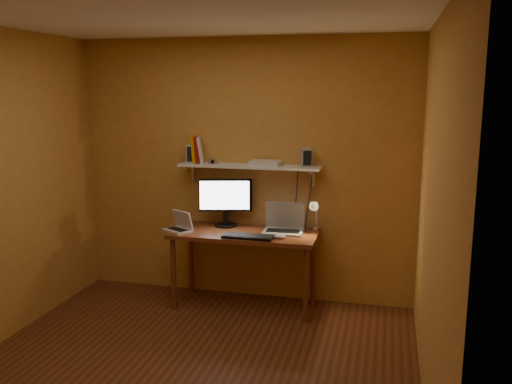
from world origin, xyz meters
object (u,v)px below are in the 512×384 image
(keyboard, at_px, (248,237))
(laptop, at_px, (284,224))
(wall_shelf, at_px, (249,166))
(monitor, at_px, (225,200))
(desk, at_px, (244,241))
(netbook, at_px, (180,225))
(router, at_px, (266,163))
(mouse, at_px, (280,236))
(speaker_left, at_px, (191,154))
(shelf_camera, at_px, (212,161))
(speaker_right, at_px, (306,157))
(desk_lamp, at_px, (315,212))

(keyboard, bearing_deg, laptop, 49.43)
(wall_shelf, relative_size, monitor, 2.69)
(desk, xyz_separation_m, monitor, (-0.24, 0.18, 0.35))
(keyboard, bearing_deg, netbook, 174.36)
(desk, relative_size, laptop, 3.66)
(desk, height_order, router, router)
(laptop, xyz_separation_m, mouse, (0.01, -0.25, -0.05))
(laptop, distance_m, mouse, 0.26)
(laptop, xyz_separation_m, keyboard, (-0.28, -0.30, -0.06))
(keyboard, height_order, mouse, mouse)
(keyboard, distance_m, mouse, 0.29)
(speaker_left, distance_m, shelf_camera, 0.26)
(speaker_right, height_order, shelf_camera, speaker_right)
(speaker_left, bearing_deg, desk_lamp, -21.57)
(desk_lamp, relative_size, router, 1.30)
(monitor, height_order, keyboard, monitor)
(wall_shelf, height_order, shelf_camera, shelf_camera)
(monitor, bearing_deg, netbook, -157.84)
(monitor, relative_size, router, 1.81)
(laptop, relative_size, mouse, 3.62)
(desk, bearing_deg, keyboard, -65.68)
(wall_shelf, xyz_separation_m, router, (0.17, -0.01, 0.04))
(keyboard, bearing_deg, router, 80.62)
(desk_lamp, distance_m, speaker_right, 0.52)
(shelf_camera, bearing_deg, speaker_left, 165.57)
(router, bearing_deg, keyboard, -101.47)
(wall_shelf, bearing_deg, desk_lamp, -5.88)
(wall_shelf, xyz_separation_m, speaker_right, (0.56, 0.01, 0.10))
(laptop, bearing_deg, netbook, -169.87)
(netbook, bearing_deg, speaker_left, 115.16)
(desk, relative_size, netbook, 4.47)
(desk_lamp, bearing_deg, desk, -169.19)
(keyboard, distance_m, router, 0.75)
(speaker_left, bearing_deg, desk, -36.58)
(wall_shelf, height_order, router, router)
(wall_shelf, distance_m, speaker_right, 0.57)
(laptop, xyz_separation_m, netbook, (-0.99, -0.21, -0.02))
(speaker_right, bearing_deg, speaker_left, 161.27)
(speaker_left, relative_size, speaker_right, 1.06)
(desk, distance_m, speaker_right, 1.00)
(monitor, bearing_deg, speaker_right, -12.82)
(desk, xyz_separation_m, speaker_left, (-0.60, 0.20, 0.80))
(laptop, distance_m, netbook, 1.01)
(keyboard, relative_size, desk_lamp, 1.26)
(monitor, height_order, mouse, monitor)
(monitor, bearing_deg, wall_shelf, -11.48)
(laptop, bearing_deg, shelf_camera, 176.14)
(speaker_left, bearing_deg, monitor, -20.68)
(wall_shelf, bearing_deg, router, -3.20)
(laptop, bearing_deg, wall_shelf, 164.82)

